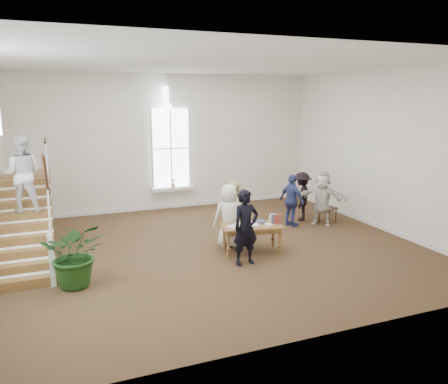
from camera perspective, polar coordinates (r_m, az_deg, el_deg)
name	(u,v)px	position (r m, az deg, el deg)	size (l,w,h in m)	color
ground	(217,248)	(11.10, -0.90, -7.32)	(10.00, 10.00, 0.00)	#402C19
room_shell	(172,197)	(15.03, -6.74, -0.61)	(10.49, 10.00, 10.00)	silver
staircase	(25,193)	(10.79, -24.59, -0.09)	(1.10, 4.10, 2.92)	brown
library_table	(251,229)	(10.64, 3.57, -4.79)	(1.57, 0.98, 0.75)	brown
police_officer	(246,227)	(9.82, 2.87, -4.65)	(0.63, 0.41, 1.73)	black
elderly_woman	(229,216)	(10.98, 0.68, -3.13)	(0.79, 0.51, 1.61)	silver
person_yellow	(233,210)	(11.54, 1.14, -2.41)	(0.78, 0.60, 1.60)	#F9E89C
woman_cluster_a	(292,201)	(12.90, 8.87, -1.12)	(0.90, 0.38, 1.54)	navy
woman_cluster_b	(302,196)	(13.58, 10.11, -0.57)	(0.97, 0.56, 1.51)	black
woman_cluster_c	(322,198)	(13.20, 12.69, -0.78)	(1.51, 0.48, 1.63)	silver
floor_plant	(76,254)	(9.23, -18.77, -7.63)	(1.23, 1.06, 1.36)	#183C13
side_chair	(326,204)	(13.56, 13.17, -1.60)	(0.55, 0.55, 0.99)	black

